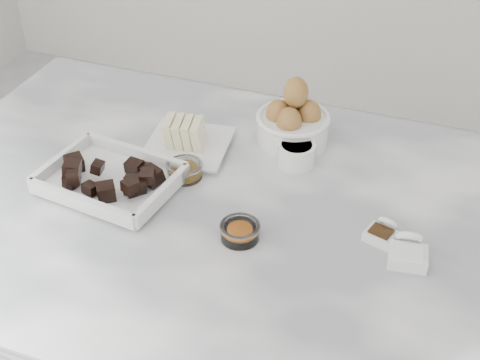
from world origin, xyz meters
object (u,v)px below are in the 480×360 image
Objects in this scene: zest_bowl at (240,231)px; vanilla_spoon at (382,232)px; butter_plate at (186,139)px; salt_spoon at (408,252)px; chocolate_dish at (110,175)px; sugar_ramekin at (296,153)px; honey_bowl at (185,170)px; egg_bowl at (293,121)px.

zest_bowl is 1.00× the size of vanilla_spoon.
butter_plate is 2.17× the size of salt_spoon.
sugar_ramekin is at bearing 32.11° from chocolate_dish.
vanilla_spoon is (0.49, 0.03, -0.01)m from chocolate_dish.
sugar_ramekin is (0.22, 0.03, 0.00)m from butter_plate.
butter_plate reaches higher than zest_bowl.
chocolate_dish is 0.35m from sugar_ramekin.
salt_spoon reaches higher than vanilla_spoon.
salt_spoon is at bearing 9.67° from zest_bowl.
vanilla_spoon is 0.06m from salt_spoon.
salt_spoon is (0.05, -0.04, 0.00)m from vanilla_spoon.
honey_bowl is at bearing -68.10° from butter_plate.
sugar_ramekin is at bearing 141.36° from salt_spoon.
salt_spoon is at bearing -10.68° from honey_bowl.
vanilla_spoon reaches higher than zest_bowl.
zest_bowl is (0.19, -0.21, -0.01)m from butter_plate.
chocolate_dish reaches higher than salt_spoon.
butter_plate is 0.29m from zest_bowl.
chocolate_dish is at bearing -147.89° from sugar_ramekin.
sugar_ramekin is 1.07× the size of zest_bowl.
egg_bowl is 2.16× the size of vanilla_spoon.
vanilla_spoon is at bearing 3.34° from chocolate_dish.
vanilla_spoon is at bearing -17.60° from butter_plate.
sugar_ramekin is at bearing 7.21° from butter_plate.
chocolate_dish is at bearing 179.30° from salt_spoon.
zest_bowl is at bearing -170.33° from salt_spoon.
chocolate_dish is 0.28m from zest_bowl.
butter_plate is at bearing 131.97° from zest_bowl.
sugar_ramekin is at bearing -68.26° from egg_bowl.
egg_bowl is at bearing 28.27° from butter_plate.
zest_bowl is 0.84× the size of salt_spoon.
egg_bowl reaches higher than butter_plate.
honey_bowl is 1.01× the size of zest_bowl.
butter_plate is 0.21m from egg_bowl.
zest_bowl is at bearing -96.26° from sugar_ramekin.
vanilla_spoon is (0.20, -0.16, -0.01)m from sugar_ramekin.
egg_bowl is (0.19, 0.10, 0.02)m from butter_plate.
chocolate_dish is 0.14m from honey_bowl.
butter_plate is 0.09m from honey_bowl.
honey_bowl is at bearing -129.28° from egg_bowl.
butter_plate is 0.22m from sugar_ramekin.
vanilla_spoon is at bearing -39.02° from sugar_ramekin.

